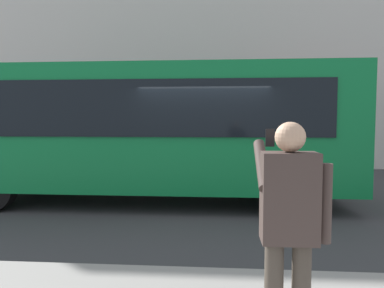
{
  "coord_description": "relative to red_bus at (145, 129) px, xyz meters",
  "views": [
    {
      "loc": [
        -0.29,
        7.47,
        1.86
      ],
      "look_at": [
        0.28,
        -0.04,
        1.36
      ],
      "focal_mm": 32.71,
      "sensor_mm": 36.0,
      "label": 1
    }
  ],
  "objects": [
    {
      "name": "building_facade_far",
      "position": [
        -1.39,
        -6.42,
        4.3
      ],
      "size": [
        28.0,
        1.55,
        12.0
      ],
      "color": "beige",
      "rests_on": "ground_plane"
    },
    {
      "name": "ground_plane",
      "position": [
        -1.38,
        0.38,
        -1.68
      ],
      "size": [
        60.0,
        60.0,
        0.0
      ],
      "primitive_type": "plane",
      "color": "#38383A"
    },
    {
      "name": "red_bus",
      "position": [
        0.0,
        0.0,
        0.0
      ],
      "size": [
        9.05,
        2.54,
        3.08
      ],
      "color": "#0F7238",
      "rests_on": "ground_plane"
    },
    {
      "name": "pedestrian_photographer",
      "position": [
        -2.18,
        5.29,
        -0.54
      ],
      "size": [
        0.53,
        0.52,
        1.7
      ],
      "color": "#4C4238",
      "rests_on": "sidewalk_curb"
    }
  ]
}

